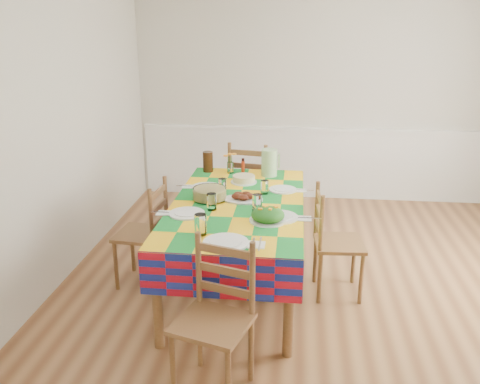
% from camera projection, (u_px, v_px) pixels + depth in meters
% --- Properties ---
extents(room, '(4.58, 5.08, 2.78)m').
position_uv_depth(room, '(327.00, 136.00, 3.89)').
color(room, brown).
rests_on(room, ground).
extents(wainscot, '(4.41, 0.06, 0.92)m').
position_uv_depth(wainscot, '(314.00, 161.00, 6.51)').
color(wainscot, white).
rests_on(wainscot, room).
extents(dining_table, '(1.07, 2.00, 0.78)m').
position_uv_depth(dining_table, '(238.00, 212.00, 4.19)').
color(dining_table, brown).
rests_on(dining_table, room).
extents(setting_near_head, '(0.50, 0.34, 0.15)m').
position_uv_depth(setting_near_head, '(218.00, 236.00, 3.44)').
color(setting_near_head, white).
rests_on(setting_near_head, dining_table).
extents(setting_left_near, '(0.50, 0.30, 0.13)m').
position_uv_depth(setting_left_near, '(195.00, 209.00, 3.94)').
color(setting_left_near, white).
rests_on(setting_left_near, dining_table).
extents(setting_left_far, '(0.47, 0.28, 0.12)m').
position_uv_depth(setting_left_far, '(211.00, 186.00, 4.48)').
color(setting_left_far, white).
rests_on(setting_left_far, dining_table).
extents(setting_right_near, '(0.53, 0.31, 0.14)m').
position_uv_depth(setting_right_near, '(272.00, 212.00, 3.88)').
color(setting_right_near, white).
rests_on(setting_right_near, dining_table).
extents(setting_right_far, '(0.46, 0.27, 0.12)m').
position_uv_depth(setting_right_far, '(277.00, 189.00, 4.43)').
color(setting_right_far, white).
rests_on(setting_right_far, dining_table).
extents(meat_platter, '(0.33, 0.24, 0.06)m').
position_uv_depth(meat_platter, '(243.00, 197.00, 4.21)').
color(meat_platter, white).
rests_on(meat_platter, dining_table).
extents(salad_platter, '(0.28, 0.28, 0.12)m').
position_uv_depth(salad_platter, '(268.00, 215.00, 3.76)').
color(salad_platter, white).
rests_on(salad_platter, dining_table).
extents(pasta_bowl, '(0.28, 0.28, 0.10)m').
position_uv_depth(pasta_bowl, '(210.00, 194.00, 4.22)').
color(pasta_bowl, white).
rests_on(pasta_bowl, dining_table).
extents(cake, '(0.24, 0.24, 0.07)m').
position_uv_depth(cake, '(244.00, 179.00, 4.67)').
color(cake, white).
rests_on(cake, dining_table).
extents(serving_utensils, '(0.14, 0.31, 0.01)m').
position_uv_depth(serving_utensils, '(258.00, 207.00, 4.04)').
color(serving_utensils, black).
rests_on(serving_utensils, dining_table).
extents(flower_vase, '(0.13, 0.11, 0.21)m').
position_uv_depth(flower_vase, '(230.00, 164.00, 4.95)').
color(flower_vase, white).
rests_on(flower_vase, dining_table).
extents(hot_sauce, '(0.03, 0.03, 0.14)m').
position_uv_depth(hot_sauce, '(243.00, 165.00, 4.97)').
color(hot_sauce, red).
rests_on(hot_sauce, dining_table).
extents(green_pitcher, '(0.15, 0.15, 0.26)m').
position_uv_depth(green_pitcher, '(269.00, 163.00, 4.85)').
color(green_pitcher, '#A2CD91').
rests_on(green_pitcher, dining_table).
extents(tea_pitcher, '(0.10, 0.10, 0.20)m').
position_uv_depth(tea_pitcher, '(208.00, 162.00, 4.99)').
color(tea_pitcher, black).
rests_on(tea_pitcher, dining_table).
extents(name_card, '(0.09, 0.03, 0.02)m').
position_uv_depth(name_card, '(219.00, 251.00, 3.26)').
color(name_card, white).
rests_on(name_card, dining_table).
extents(chair_near, '(0.53, 0.51, 0.96)m').
position_uv_depth(chair_near, '(216.00, 320.00, 3.07)').
color(chair_near, brown).
rests_on(chair_near, room).
extents(chair_far, '(0.51, 0.49, 1.01)m').
position_uv_depth(chair_far, '(251.00, 187.00, 5.44)').
color(chair_far, brown).
rests_on(chair_far, room).
extents(chair_left, '(0.43, 0.44, 0.93)m').
position_uv_depth(chair_left, '(145.00, 234.00, 4.35)').
color(chair_left, brown).
rests_on(chair_left, room).
extents(chair_right, '(0.42, 0.44, 0.93)m').
position_uv_depth(chair_right, '(334.00, 243.00, 4.18)').
color(chair_right, brown).
rests_on(chair_right, room).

